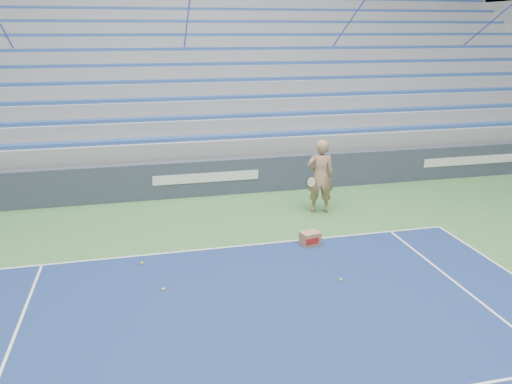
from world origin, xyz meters
TOP-DOWN VIEW (x-y plane):
  - sponsor_barrier at (0.00, 15.88)m, footprint 30.00×0.32m
  - bleachers at (0.00, 21.60)m, footprint 31.00×9.15m
  - tennis_player at (2.87, 13.71)m, footprint 1.02×0.93m
  - ball_box at (1.88, 11.60)m, footprint 0.49×0.41m
  - tennis_ball_0 at (1.90, 9.75)m, footprint 0.07×0.07m
  - tennis_ball_1 at (-2.01, 11.45)m, footprint 0.07×0.07m
  - tennis_ball_2 at (-1.12, 11.94)m, footprint 0.07×0.07m
  - tennis_ball_3 at (-1.62, 10.17)m, footprint 0.07×0.07m

SIDE VIEW (x-z plane):
  - tennis_ball_0 at x=1.90m, z-range 0.00..0.07m
  - tennis_ball_1 at x=-2.01m, z-range 0.00..0.07m
  - tennis_ball_2 at x=-1.12m, z-range 0.00..0.07m
  - tennis_ball_3 at x=-1.62m, z-range 0.00..0.07m
  - ball_box at x=1.88m, z-range 0.00..0.32m
  - sponsor_barrier at x=0.00m, z-range 0.00..1.10m
  - tennis_player at x=2.87m, z-range 0.00..2.05m
  - bleachers at x=0.00m, z-range -1.29..6.01m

